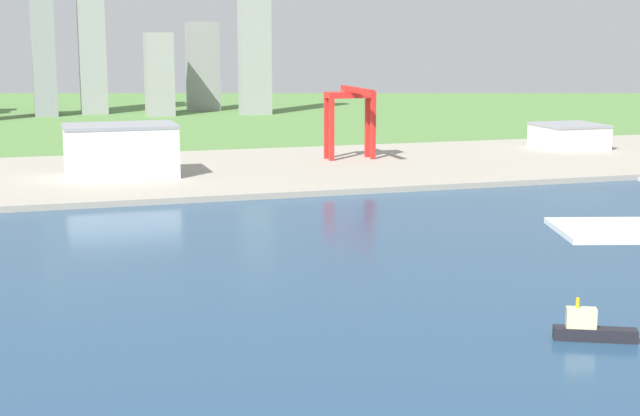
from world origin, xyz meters
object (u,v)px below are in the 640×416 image
object	(u,v)px
warehouse_main	(121,150)
warehouse_annex	(569,136)
tugboat_small	(591,329)
port_crane_red	(351,107)

from	to	relation	value
warehouse_main	warehouse_annex	world-z (taller)	warehouse_main
tugboat_small	warehouse_main	world-z (taller)	warehouse_main
port_crane_red	warehouse_annex	size ratio (longest dim) A/B	1.29
warehouse_annex	warehouse_main	bearing A→B (deg)	-172.25
port_crane_red	warehouse_main	distance (m)	115.46
tugboat_small	port_crane_red	size ratio (longest dim) A/B	0.40
tugboat_small	warehouse_main	size ratio (longest dim) A/B	0.36
port_crane_red	warehouse_annex	distance (m)	126.91
tugboat_small	warehouse_annex	world-z (taller)	warehouse_annex
warehouse_main	warehouse_annex	size ratio (longest dim) A/B	1.44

